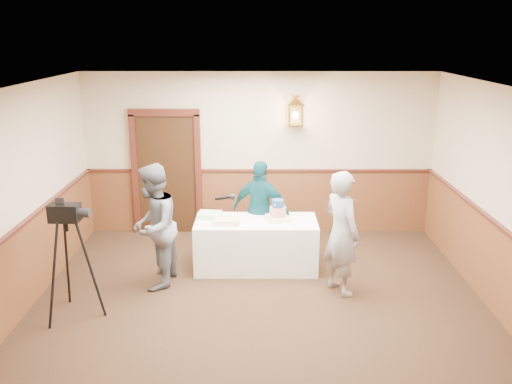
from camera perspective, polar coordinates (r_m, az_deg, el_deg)
ground at (r=6.60m, az=0.40°, el=-14.76°), size 7.00×7.00×0.00m
room_shell at (r=6.38m, az=-0.07°, el=-0.83°), size 6.02×7.02×2.81m
display_table at (r=8.13m, az=0.00°, el=-5.52°), size 1.80×0.80×0.75m
tiered_cake at (r=7.99m, az=2.30°, el=-2.13°), size 0.36×0.36×0.31m
sheet_cake_yellow at (r=7.87m, az=-3.11°, el=-3.09°), size 0.37×0.29×0.08m
sheet_cake_green at (r=8.15m, az=-4.90°, el=-2.43°), size 0.37×0.31×0.08m
interviewer at (r=7.54m, az=-10.74°, el=-3.60°), size 1.51×0.91×1.74m
baker at (r=7.32m, az=8.97°, el=-4.27°), size 0.67×0.74×1.71m
assistant_p at (r=8.37m, az=0.51°, el=-1.92°), size 0.99×0.67×1.56m
tv_camera_rig at (r=7.08m, az=-18.95°, el=-7.46°), size 0.57×0.54×1.47m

